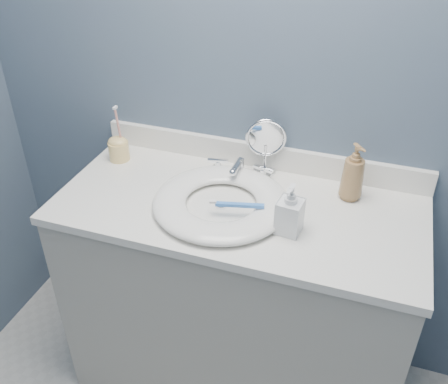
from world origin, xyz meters
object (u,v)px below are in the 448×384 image
at_px(makeup_mirror, 266,144).
at_px(soap_bottle_amber, 353,172).
at_px(toothbrush_holder, 119,147).
at_px(soap_bottle_clear, 290,209).

height_order(makeup_mirror, soap_bottle_amber, makeup_mirror).
height_order(makeup_mirror, toothbrush_holder, toothbrush_holder).
height_order(soap_bottle_amber, toothbrush_holder, toothbrush_holder).
distance_m(makeup_mirror, toothbrush_holder, 0.56).
distance_m(soap_bottle_clear, toothbrush_holder, 0.74).
xyz_separation_m(soap_bottle_clear, toothbrush_holder, (-0.70, 0.22, -0.03)).
bearing_deg(toothbrush_holder, makeup_mirror, 9.04).
height_order(soap_bottle_amber, soap_bottle_clear, soap_bottle_amber).
relative_size(soap_bottle_clear, toothbrush_holder, 0.75).
bearing_deg(toothbrush_holder, soap_bottle_clear, -17.66).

